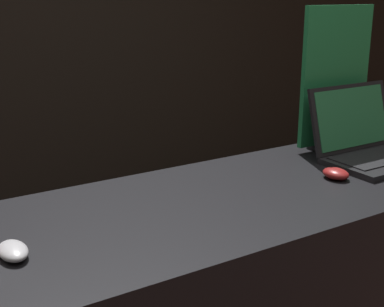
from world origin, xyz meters
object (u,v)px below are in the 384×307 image
at_px(mouse_front, 13,251).
at_px(promo_stand_back, 335,82).
at_px(mouse_back, 336,174).
at_px(laptop_back, 370,143).

height_order(mouse_front, promo_stand_back, promo_stand_back).
xyz_separation_m(mouse_front, mouse_back, (1.01, -0.01, 0.00)).
bearing_deg(mouse_back, promo_stand_back, 46.57).
relative_size(laptop_back, mouse_back, 4.15).
relative_size(laptop_back, promo_stand_back, 0.72).
xyz_separation_m(laptop_back, promo_stand_back, (-0.00, 0.18, 0.19)).
distance_m(laptop_back, mouse_back, 0.27).
distance_m(laptop_back, promo_stand_back, 0.27).
relative_size(mouse_front, laptop_back, 0.28).
xyz_separation_m(mouse_front, laptop_back, (1.26, 0.08, 0.04)).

